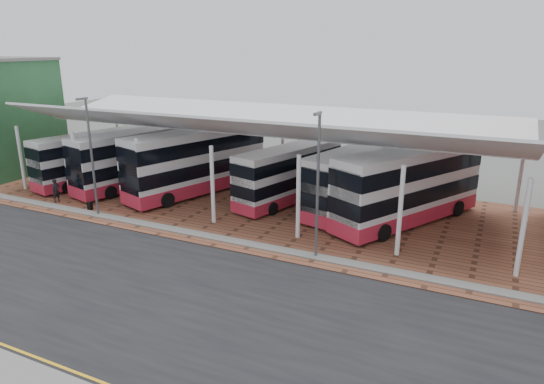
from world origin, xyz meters
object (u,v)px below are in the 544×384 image
object	(u,v)px
bus_3	(289,175)
bus_4	(357,179)
bus_0	(93,158)
bus_5	(408,187)
pedestrian	(56,190)
bus_1	(138,159)
bus_2	(197,162)

from	to	relation	value
bus_3	bus_4	world-z (taller)	bus_4
bus_0	bus_5	distance (m)	25.87
bus_4	pedestrian	distance (m)	22.11
bus_1	bus_2	bearing A→B (deg)	19.85
bus_0	bus_3	xyz separation A→B (m)	(17.05, 2.30, -0.04)
bus_1	bus_5	xyz separation A→B (m)	(21.59, 0.87, 0.12)
bus_2	bus_3	bearing A→B (deg)	26.54
bus_4	bus_1	bearing A→B (deg)	-158.77
bus_1	bus_3	distance (m)	12.92
bus_0	pedestrian	world-z (taller)	bus_0
bus_2	bus_4	xyz separation A→B (m)	(12.43, 1.47, -0.28)
bus_2	bus_4	world-z (taller)	bus_2
bus_2	pedestrian	bearing A→B (deg)	-123.04
bus_2	bus_4	size ratio (longest dim) A/B	1.13
bus_1	pedestrian	distance (m)	6.76
bus_1	bus_4	bearing A→B (deg)	20.61
bus_3	pedestrian	world-z (taller)	bus_3
bus_4	pedestrian	xyz separation A→B (m)	(-20.56, -8.02, -1.31)
bus_1	bus_4	size ratio (longest dim) A/B	1.05
bus_2	bus_5	world-z (taller)	bus_2
bus_0	bus_4	xyz separation A→B (m)	(22.06, 2.67, 0.10)
bus_4	bus_3	bearing A→B (deg)	-160.97
bus_5	bus_4	bearing A→B (deg)	-168.74
bus_1	bus_0	bearing A→B (deg)	-156.93
bus_3	bus_5	xyz separation A→B (m)	(8.78, -0.76, 0.37)
bus_1	bus_4	xyz separation A→B (m)	(17.83, 2.00, -0.11)
pedestrian	bus_1	bearing A→B (deg)	-19.42
bus_0	bus_2	size ratio (longest dim) A/B	0.85
bus_1	bus_3	world-z (taller)	bus_1
bus_0	bus_2	bearing A→B (deg)	19.88
bus_0	bus_1	distance (m)	4.29
bus_5	bus_2	bearing A→B (deg)	-150.81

